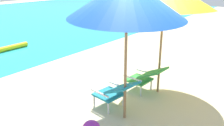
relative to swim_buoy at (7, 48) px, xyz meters
name	(u,v)px	position (x,y,z in m)	size (l,w,h in m)	color
ground_plane	(22,62)	(-0.39, -1.52, -0.10)	(40.00, 40.00, 0.00)	beige
swim_buoy	(7,48)	(0.00, 0.00, 0.00)	(0.18, 0.18, 1.60)	yellow
lounge_chair_left	(115,91)	(-0.92, -5.61, 0.31)	(0.64, 0.93, 0.68)	teal
lounge_chair_right	(145,77)	(0.11, -5.71, 0.31)	(0.58, 0.90, 0.68)	#338E3D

